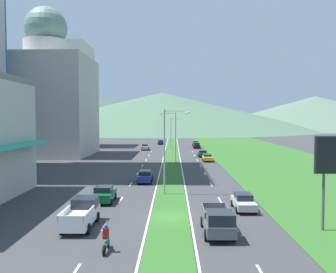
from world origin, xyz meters
TOP-DOWN VIEW (x-y plane):
  - ground_plane at (0.00, 0.00)m, footprint 600.00×600.00m
  - grass_median at (0.00, 60.00)m, footprint 3.20×240.00m
  - grass_verge_right at (20.60, 60.00)m, footprint 24.00×240.00m
  - lane_dash_left_2 at (-5.10, -2.30)m, footprint 0.16×2.80m
  - lane_dash_left_3 at (-5.10, 6.55)m, footprint 0.16×2.80m
  - lane_dash_left_4 at (-5.10, 15.40)m, footprint 0.16×2.80m
  - lane_dash_left_5 at (-5.10, 24.25)m, footprint 0.16×2.80m
  - lane_dash_left_6 at (-5.10, 33.10)m, footprint 0.16×2.80m
  - lane_dash_left_7 at (-5.10, 41.95)m, footprint 0.16×2.80m
  - lane_dash_left_8 at (-5.10, 50.80)m, footprint 0.16×2.80m
  - lane_dash_left_9 at (-5.10, 59.65)m, footprint 0.16×2.80m
  - lane_dash_right_2 at (5.10, -2.30)m, footprint 0.16×2.80m
  - lane_dash_right_3 at (5.10, 6.55)m, footprint 0.16×2.80m
  - lane_dash_right_4 at (5.10, 15.40)m, footprint 0.16×2.80m
  - lane_dash_right_5 at (5.10, 24.25)m, footprint 0.16×2.80m
  - lane_dash_right_6 at (5.10, 33.10)m, footprint 0.16×2.80m
  - lane_dash_right_7 at (5.10, 41.95)m, footprint 0.16×2.80m
  - lane_dash_right_8 at (5.10, 50.80)m, footprint 0.16×2.80m
  - lane_dash_right_9 at (5.10, 59.65)m, footprint 0.16×2.80m
  - edge_line_median_left at (-1.75, 60.00)m, footprint 0.16×240.00m
  - edge_line_median_right at (1.75, 60.00)m, footprint 0.16×240.00m
  - domed_building at (-27.98, 51.26)m, footprint 19.38×19.38m
  - midrise_colored at (-32.19, 76.66)m, footprint 15.73×15.73m
  - hill_far_left at (-71.32, 239.79)m, footprint 189.34×189.34m
  - hill_far_center at (-7.45, 224.32)m, footprint 213.11×213.11m
  - hill_far_right at (109.91, 252.14)m, footprint 181.39×181.39m
  - street_lamp_near at (-0.37, 9.36)m, footprint 2.88×0.37m
  - street_lamp_mid at (0.42, 38.56)m, footprint 3.18×0.42m
  - street_lamp_far at (0.07, 67.66)m, footprint 3.10×0.45m
  - car_0 at (-6.98, 64.29)m, footprint 1.94×4.54m
  - car_1 at (-3.36, 16.74)m, footprint 1.87×4.50m
  - car_2 at (6.83, 70.14)m, footprint 1.87×4.62m
  - car_4 at (6.94, 39.88)m, footprint 1.86×4.23m
  - car_5 at (-6.63, 5.62)m, footprint 2.04×4.16m
  - car_6 at (-3.57, 84.40)m, footprint 1.87×4.50m
  - car_7 at (6.67, 47.84)m, footprint 2.01×4.09m
  - car_8 at (6.96, 76.72)m, footprint 1.86×4.06m
  - car_9 at (6.74, 2.75)m, footprint 1.86×4.20m
  - pickup_truck_0 at (-6.85, -2.48)m, footprint 2.18×5.40m
  - pickup_truck_1 at (3.52, -4.39)m, footprint 2.18×5.40m
  - motorcycle_rider at (-3.95, -7.81)m, footprint 0.36×2.00m

SIDE VIEW (x-z plane):
  - ground_plane at x=0.00m, z-range 0.00..0.00m
  - lane_dash_left_2 at x=-5.10m, z-range 0.00..0.01m
  - lane_dash_left_3 at x=-5.10m, z-range 0.00..0.01m
  - lane_dash_left_4 at x=-5.10m, z-range 0.00..0.01m
  - lane_dash_left_5 at x=-5.10m, z-range 0.00..0.01m
  - lane_dash_left_6 at x=-5.10m, z-range 0.00..0.01m
  - lane_dash_left_7 at x=-5.10m, z-range 0.00..0.01m
  - lane_dash_left_8 at x=-5.10m, z-range 0.00..0.01m
  - lane_dash_left_9 at x=-5.10m, z-range 0.00..0.01m
  - lane_dash_right_2 at x=5.10m, z-range 0.00..0.01m
  - lane_dash_right_3 at x=5.10m, z-range 0.00..0.01m
  - lane_dash_right_4 at x=5.10m, z-range 0.00..0.01m
  - lane_dash_right_5 at x=5.10m, z-range 0.00..0.01m
  - lane_dash_right_6 at x=5.10m, z-range 0.00..0.01m
  - lane_dash_right_7 at x=5.10m, z-range 0.00..0.01m
  - lane_dash_right_8 at x=5.10m, z-range 0.00..0.01m
  - lane_dash_right_9 at x=5.10m, z-range 0.00..0.01m
  - edge_line_median_left at x=-1.75m, z-range 0.00..0.01m
  - edge_line_median_right at x=1.75m, z-range 0.00..0.01m
  - grass_median at x=0.00m, z-range 0.00..0.06m
  - grass_verge_right at x=20.60m, z-range 0.00..0.06m
  - car_4 at x=6.94m, z-range 0.03..1.41m
  - car_6 at x=-3.57m, z-range 0.03..1.41m
  - car_7 at x=6.67m, z-range 0.02..1.44m
  - motorcycle_rider at x=-3.95m, z-range -0.15..1.65m
  - car_9 at x=6.74m, z-range 0.01..1.50m
  - car_8 at x=6.96m, z-range 0.01..1.53m
  - car_0 at x=-6.98m, z-range 0.01..1.56m
  - car_2 at x=6.83m, z-range 0.02..1.56m
  - car_1 at x=-3.36m, z-range 0.01..1.60m
  - car_5 at x=-6.63m, z-range 0.00..1.64m
  - pickup_truck_0 at x=-6.85m, z-range -0.02..1.98m
  - pickup_truck_1 at x=3.52m, z-range -0.02..1.98m
  - street_lamp_far at x=0.07m, z-range 0.70..9.05m
  - street_lamp_near at x=-0.37m, z-range 0.69..10.05m
  - street_lamp_mid at x=0.42m, z-range 0.73..10.18m
  - hill_far_right at x=109.91m, z-range 0.00..24.85m
  - hill_far_center at x=-7.45m, z-range 0.00..25.75m
  - domed_building at x=-27.98m, z-range -3.60..29.41m
  - hill_far_left at x=-71.32m, z-range 0.00..29.55m
  - midrise_colored at x=-32.19m, z-range 0.00..29.72m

